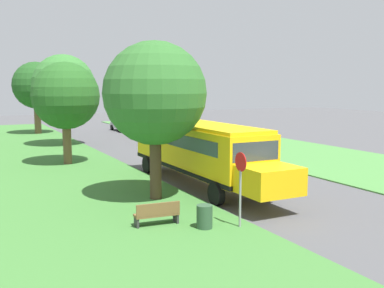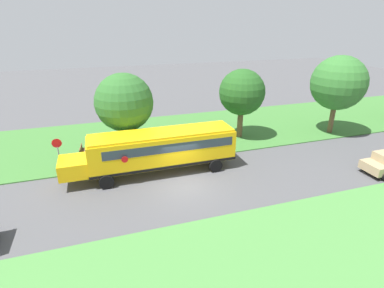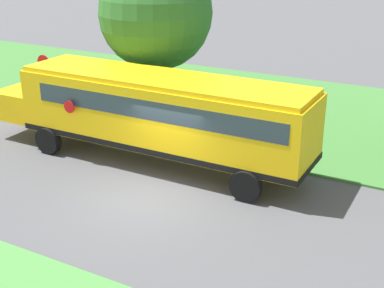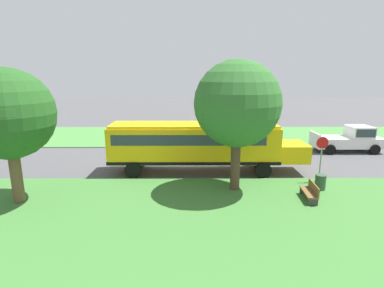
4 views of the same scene
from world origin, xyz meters
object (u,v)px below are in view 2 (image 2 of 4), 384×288
Objects in this scene: school_bus at (159,148)px; oak_tree_roadside_mid at (241,92)px; oak_tree_beside_bus at (123,103)px; oak_tree_far_end at (338,83)px; trash_bin at (68,160)px; park_bench at (83,152)px; stop_sign at (58,152)px.

school_bus is 10.39m from oak_tree_roadside_mid.
oak_tree_beside_bus is 0.91× the size of oak_tree_far_end.
oak_tree_far_end is at bearing 89.81° from trash_bin.
park_bench is at bearing -130.05° from school_bus.
stop_sign is (-2.07, -6.98, -0.19)m from school_bus.
park_bench is at bearing 141.35° from trash_bin.
trash_bin is (-3.26, -6.55, -1.47)m from school_bus.
park_bench is at bearing -112.36° from oak_tree_beside_bus.
school_bus is at bearing -80.08° from oak_tree_far_end.
oak_tree_beside_bus is at bearing -90.03° from oak_tree_far_end.
oak_tree_beside_bus reaches higher than park_bench.
trash_bin is (-0.08, -24.70, -4.58)m from oak_tree_far_end.
oak_tree_roadside_mid is 15.96m from trash_bin.
oak_tree_far_end reaches higher than oak_tree_beside_bus.
school_bus reaches higher than stop_sign.
school_bus reaches higher than park_bench.
trash_bin is (1.63, -15.38, -3.94)m from oak_tree_roadside_mid.
oak_tree_beside_bus is at bearing 89.09° from trash_bin.
oak_tree_roadside_mid is 16.28m from stop_sign.
stop_sign is at bearing -30.81° from park_bench.
oak_tree_roadside_mid is at bearing 91.15° from park_bench.
park_bench is 1.82× the size of trash_bin.
oak_tree_far_end is at bearing 86.55° from park_bench.
oak_tree_far_end is at bearing 92.52° from stop_sign.
oak_tree_beside_bus is 10.99m from oak_tree_roadside_mid.
oak_tree_beside_bus is 20.19m from oak_tree_far_end.
school_bus is 7.29m from park_bench.
oak_tree_roadside_mid reaches higher than park_bench.
oak_tree_far_end is at bearing 99.92° from school_bus.
stop_sign is at bearing -79.89° from oak_tree_roadside_mid.
trash_bin is (1.34, -1.08, -0.02)m from park_bench.
school_bus is 13.80× the size of trash_bin.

